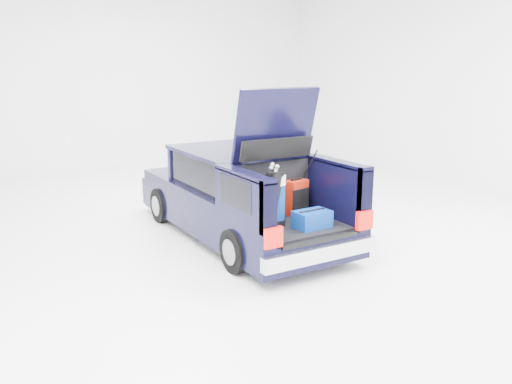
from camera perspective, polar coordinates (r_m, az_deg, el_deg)
ground at (r=9.01m, az=-1.63°, el=-4.67°), size 14.00×14.00×0.00m
car at (r=8.92m, az=-1.99°, el=-0.38°), size 1.87×4.65×2.47m
red_suitcase at (r=8.07m, az=4.27°, el=-0.56°), size 0.37×0.28×0.55m
black_golf_bag at (r=7.45m, az=1.89°, el=-0.64°), size 0.28×0.33×0.88m
blue_golf_bag at (r=7.46m, az=2.21°, el=-0.84°), size 0.28×0.28×0.81m
blue_duffel at (r=7.47m, az=5.93°, el=-2.86°), size 0.50×0.34×0.26m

